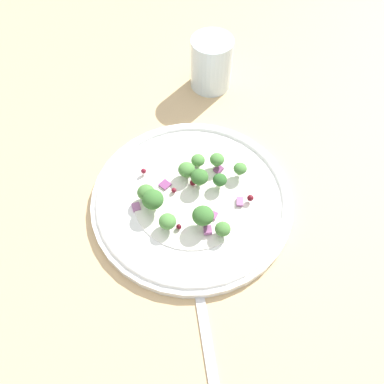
{
  "coord_description": "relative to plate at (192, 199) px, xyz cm",
  "views": [
    {
      "loc": [
        -11.45,
        31.99,
        51.21
      ],
      "look_at": [
        -2.73,
        0.89,
        2.7
      ],
      "focal_mm": 39.05,
      "sensor_mm": 36.0,
      "label": 1
    }
  ],
  "objects": [
    {
      "name": "ground_plane",
      "position": [
        2.73,
        -0.89,
        -1.86
      ],
      "size": [
        180.0,
        180.0,
        2.0
      ],
      "primitive_type": "cube",
      "color": "tan"
    },
    {
      "name": "plate",
      "position": [
        0.0,
        0.0,
        0.0
      ],
      "size": [
        28.85,
        28.85,
        1.7
      ],
      "color": "white",
      "rests_on": "ground_plane"
    },
    {
      "name": "dressing_pool",
      "position": [
        0.0,
        0.0,
        0.44
      ],
      "size": [
        16.74,
        16.74,
        0.2
      ],
      "primitive_type": "cylinder",
      "color": "white",
      "rests_on": "plate"
    },
    {
      "name": "broccoli_floret_0",
      "position": [
        -2.6,
        3.87,
        2.8
      ],
      "size": [
        2.9,
        2.9,
        2.94
      ],
      "color": "#9EC684",
      "rests_on": "plate"
    },
    {
      "name": "broccoli_floret_1",
      "position": [
        -0.48,
        -2.22,
        2.61
      ],
      "size": [
        2.52,
        2.52,
        2.55
      ],
      "color": "#9EC684",
      "rests_on": "plate"
    },
    {
      "name": "broccoli_floret_2",
      "position": [
        -3.31,
        -2.83,
        2.16
      ],
      "size": [
        2.01,
        2.01,
        2.04
      ],
      "color": "#ADD18E",
      "rests_on": "plate"
    },
    {
      "name": "broccoli_floret_3",
      "position": [
        -5.5,
        4.6,
        1.87
      ],
      "size": [
        2.11,
        2.11,
        2.14
      ],
      "color": "#8EB77A",
      "rests_on": "plate"
    },
    {
      "name": "broccoli_floret_4",
      "position": [
        1.81,
        5.57,
        2.06
      ],
      "size": [
        2.35,
        2.35,
        2.38
      ],
      "color": "#ADD18E",
      "rests_on": "plate"
    },
    {
      "name": "broccoli_floret_5",
      "position": [
        4.62,
        3.23,
        2.77
      ],
      "size": [
        2.99,
        2.99,
        3.03
      ],
      "color": "#9EC684",
      "rests_on": "plate"
    },
    {
      "name": "broccoli_floret_6",
      "position": [
        -5.67,
        -5.52,
        2.22
      ],
      "size": [
        1.94,
        1.94,
        1.96
      ],
      "color": "#8EB77A",
      "rests_on": "plate"
    },
    {
      "name": "broccoli_floret_7",
      "position": [
        0.66,
        -5.65,
        1.81
      ],
      "size": [
        2.03,
        2.03,
        2.06
      ],
      "color": "#ADD18E",
      "rests_on": "plate"
    },
    {
      "name": "broccoli_floret_8",
      "position": [
        1.74,
        -3.3,
        2.15
      ],
      "size": [
        2.44,
        2.44,
        2.47
      ],
      "color": "#9EC684",
      "rests_on": "plate"
    },
    {
      "name": "broccoli_floret_9",
      "position": [
        6.04,
        2.08,
        2.24
      ],
      "size": [
        2.45,
        2.45,
        2.48
      ],
      "color": "#9EC684",
      "rests_on": "plate"
    },
    {
      "name": "broccoli_floret_10",
      "position": [
        -2.08,
        -6.15,
        2.32
      ],
      "size": [
        2.13,
        2.13,
        2.15
      ],
      "color": "#ADD18E",
      "rests_on": "plate"
    },
    {
      "name": "cranberry_0",
      "position": [
        0.34,
        5.37,
        1.03
      ],
      "size": [
        0.73,
        0.73,
        0.73
      ],
      "primitive_type": "sphere",
      "color": "#4C0A14",
      "rests_on": "plate"
    },
    {
      "name": "cranberry_1",
      "position": [
        7.95,
        -2.04,
        1.22
      ],
      "size": [
        0.78,
        0.78,
        0.78
      ],
      "primitive_type": "sphere",
      "color": "maroon",
      "rests_on": "plate"
    },
    {
      "name": "cranberry_2",
      "position": [
        0.49,
        -2.2,
        0.96
      ],
      "size": [
        0.92,
        0.92,
        0.92
      ],
      "primitive_type": "sphere",
      "color": "maroon",
      "rests_on": "plate"
    },
    {
      "name": "cranberry_3",
      "position": [
        -8.06,
        -1.53,
        1.38
      ],
      "size": [
        0.92,
        0.92,
        0.92
      ],
      "primitive_type": "sphere",
      "color": "maroon",
      "rests_on": "plate"
    },
    {
      "name": "cranberry_4",
      "position": [
        2.95,
        -0.11,
        1.03
      ],
      "size": [
        0.73,
        0.73,
        0.73
      ],
      "primitive_type": "sphere",
      "color": "maroon",
      "rests_on": "plate"
    },
    {
      "name": "onion_bit_0",
      "position": [
        -2.5,
        -5.57,
        0.9
      ],
      "size": [
        1.52,
        1.63,
        0.44
      ],
      "primitive_type": "cube",
      "rotation": [
        0.0,
        0.0,
        2.65
      ],
      "color": "#843D75",
      "rests_on": "plate"
    },
    {
      "name": "onion_bit_1",
      "position": [
        7.09,
        3.7,
        0.54
      ],
      "size": [
        1.66,
        1.71,
        0.39
      ],
      "primitive_type": "cube",
      "rotation": [
        0.0,
        0.0,
        0.58
      ],
      "color": "#A35B93",
      "rests_on": "plate"
    },
    {
      "name": "onion_bit_2",
      "position": [
        -3.54,
        4.84,
        1.06
      ],
      "size": [
        1.44,
        1.49,
        0.59
      ],
      "primitive_type": "cube",
      "rotation": [
        0.0,
        0.0,
        1.94
      ],
      "color": "#934C84",
      "rests_on": "plate"
    },
    {
      "name": "onion_bit_3",
      "position": [
        4.32,
        -1.3,
        0.72
      ],
      "size": [
        1.83,
        1.85,
        0.32
      ],
      "primitive_type": "cube",
      "rotation": [
        0.0,
        0.0,
        1.11
      ],
      "color": "#843D75",
      "rests_on": "plate"
    },
    {
      "name": "onion_bit_4",
      "position": [
        -6.74,
        -1.19,
        0.86
      ],
      "size": [
        1.17,
        1.55,
        0.39
      ],
      "primitive_type": "cube",
      "rotation": [
        0.0,
        0.0,
        0.19
      ],
      "color": "#A35B93",
      "rests_on": "plate"
    },
    {
      "name": "onion_bit_5",
      "position": [
        -3.52,
        2.2,
        0.74
      ],
      "size": [
        1.48,
        1.39,
        0.36
      ],
      "primitive_type": "cube",
      "rotation": [
        0.0,
        0.0,
        2.98
      ],
      "color": "#934C84",
      "rests_on": "plate"
    },
    {
      "name": "fork",
      "position": [
        -6.54,
        17.34,
        -0.61
      ],
      "size": [
        9.26,
        17.71,
        0.5
      ],
      "color": "silver",
      "rests_on": "ground_plane"
    },
    {
      "name": "water_glass",
      "position": [
        3.59,
        -24.96,
        3.67
      ],
      "size": [
        7.06,
        7.06,
        9.06
      ],
      "primitive_type": "cylinder",
      "color": "silver",
      "rests_on": "ground_plane"
    }
  ]
}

